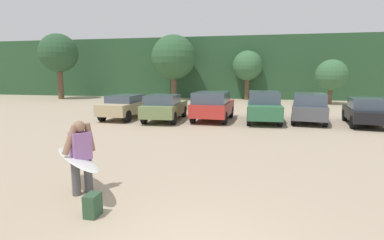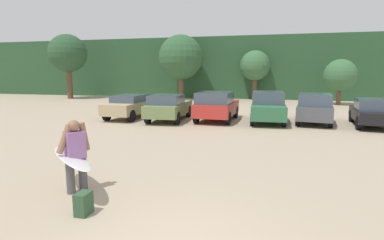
{
  "view_description": "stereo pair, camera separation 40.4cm",
  "coord_description": "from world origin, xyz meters",
  "px_view_note": "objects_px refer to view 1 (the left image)",
  "views": [
    {
      "loc": [
        0.85,
        -4.15,
        2.76
      ],
      "look_at": [
        -1.47,
        6.66,
        1.0
      ],
      "focal_mm": 28.27,
      "sensor_mm": 36.0,
      "label": 1
    },
    {
      "loc": [
        1.25,
        -4.06,
        2.76
      ],
      "look_at": [
        -1.47,
        6.66,
        1.0
      ],
      "focal_mm": 28.27,
      "sensor_mm": 36.0,
      "label": 2
    }
  ],
  "objects_px": {
    "parked_car_black": "(366,111)",
    "person_adult": "(81,153)",
    "parked_car_olive_green": "(165,107)",
    "surfboard_white": "(77,159)",
    "backpack_dropped": "(93,205)",
    "parked_car_forest_green": "(264,106)",
    "parked_car_dark_gray": "(309,107)",
    "parked_car_red": "(213,105)",
    "parked_car_tan": "(125,106)"
  },
  "relations": [
    {
      "from": "parked_car_black",
      "to": "person_adult",
      "type": "relative_size",
      "value": 2.41
    },
    {
      "from": "parked_car_olive_green",
      "to": "surfboard_white",
      "type": "relative_size",
      "value": 1.99
    },
    {
      "from": "parked_car_olive_green",
      "to": "backpack_dropped",
      "type": "relative_size",
      "value": 9.71
    },
    {
      "from": "parked_car_forest_green",
      "to": "parked_car_dark_gray",
      "type": "relative_size",
      "value": 1.02
    },
    {
      "from": "parked_car_red",
      "to": "person_adult",
      "type": "xyz_separation_m",
      "value": [
        -1.39,
        -11.02,
        0.08
      ]
    },
    {
      "from": "person_adult",
      "to": "parked_car_dark_gray",
      "type": "bearing_deg",
      "value": -86.29
    },
    {
      "from": "parked_car_black",
      "to": "backpack_dropped",
      "type": "bearing_deg",
      "value": 151.23
    },
    {
      "from": "parked_car_tan",
      "to": "parked_car_dark_gray",
      "type": "xyz_separation_m",
      "value": [
        10.53,
        0.71,
        0.08
      ]
    },
    {
      "from": "parked_car_tan",
      "to": "backpack_dropped",
      "type": "distance_m",
      "value": 12.68
    },
    {
      "from": "surfboard_white",
      "to": "parked_car_red",
      "type": "bearing_deg",
      "value": -54.36
    },
    {
      "from": "parked_car_tan",
      "to": "person_adult",
      "type": "distance_m",
      "value": 11.47
    },
    {
      "from": "parked_car_olive_green",
      "to": "parked_car_black",
      "type": "relative_size",
      "value": 1.07
    },
    {
      "from": "person_adult",
      "to": "parked_car_tan",
      "type": "bearing_deg",
      "value": -36.56
    },
    {
      "from": "backpack_dropped",
      "to": "parked_car_olive_green",
      "type": "bearing_deg",
      "value": 100.38
    },
    {
      "from": "person_adult",
      "to": "backpack_dropped",
      "type": "relative_size",
      "value": 3.76
    },
    {
      "from": "person_adult",
      "to": "backpack_dropped",
      "type": "height_order",
      "value": "person_adult"
    },
    {
      "from": "surfboard_white",
      "to": "parked_car_forest_green",
      "type": "bearing_deg",
      "value": -67.73
    },
    {
      "from": "parked_car_olive_green",
      "to": "backpack_dropped",
      "type": "height_order",
      "value": "parked_car_olive_green"
    },
    {
      "from": "person_adult",
      "to": "parked_car_olive_green",
      "type": "bearing_deg",
      "value": -49.17
    },
    {
      "from": "parked_car_forest_green",
      "to": "parked_car_dark_gray",
      "type": "height_order",
      "value": "parked_car_forest_green"
    },
    {
      "from": "parked_car_red",
      "to": "parked_car_forest_green",
      "type": "relative_size",
      "value": 0.97
    },
    {
      "from": "parked_car_black",
      "to": "backpack_dropped",
      "type": "height_order",
      "value": "parked_car_black"
    },
    {
      "from": "parked_car_tan",
      "to": "parked_car_black",
      "type": "relative_size",
      "value": 0.99
    },
    {
      "from": "parked_car_forest_green",
      "to": "surfboard_white",
      "type": "distance_m",
      "value": 12.04
    },
    {
      "from": "parked_car_tan",
      "to": "backpack_dropped",
      "type": "height_order",
      "value": "parked_car_tan"
    },
    {
      "from": "parked_car_olive_green",
      "to": "parked_car_forest_green",
      "type": "distance_m",
      "value": 5.56
    },
    {
      "from": "parked_car_olive_green",
      "to": "backpack_dropped",
      "type": "distance_m",
      "value": 11.69
    },
    {
      "from": "parked_car_forest_green",
      "to": "parked_car_dark_gray",
      "type": "distance_m",
      "value": 2.47
    },
    {
      "from": "parked_car_olive_green",
      "to": "parked_car_black",
      "type": "xyz_separation_m",
      "value": [
        10.72,
        0.68,
        -0.05
      ]
    },
    {
      "from": "parked_car_tan",
      "to": "surfboard_white",
      "type": "distance_m",
      "value": 11.45
    },
    {
      "from": "parked_car_forest_green",
      "to": "surfboard_white",
      "type": "xyz_separation_m",
      "value": [
        -4.32,
        -11.24,
        -0.05
      ]
    },
    {
      "from": "parked_car_dark_gray",
      "to": "surfboard_white",
      "type": "distance_m",
      "value": 13.37
    },
    {
      "from": "parked_car_red",
      "to": "parked_car_dark_gray",
      "type": "distance_m",
      "value": 5.31
    },
    {
      "from": "parked_car_black",
      "to": "person_adult",
      "type": "xyz_separation_m",
      "value": [
        -9.43,
        -11.19,
        0.21
      ]
    },
    {
      "from": "parked_car_red",
      "to": "person_adult",
      "type": "distance_m",
      "value": 11.11
    },
    {
      "from": "parked_car_olive_green",
      "to": "parked_car_dark_gray",
      "type": "xyz_separation_m",
      "value": [
        7.97,
        1.0,
        0.05
      ]
    },
    {
      "from": "parked_car_red",
      "to": "parked_car_black",
      "type": "height_order",
      "value": "parked_car_red"
    },
    {
      "from": "parked_car_tan",
      "to": "person_adult",
      "type": "height_order",
      "value": "person_adult"
    },
    {
      "from": "parked_car_tan",
      "to": "parked_car_dark_gray",
      "type": "distance_m",
      "value": 10.55
    },
    {
      "from": "parked_car_dark_gray",
      "to": "backpack_dropped",
      "type": "height_order",
      "value": "parked_car_dark_gray"
    },
    {
      "from": "surfboard_white",
      "to": "backpack_dropped",
      "type": "distance_m",
      "value": 1.45
    },
    {
      "from": "parked_car_tan",
      "to": "parked_car_red",
      "type": "height_order",
      "value": "parked_car_red"
    },
    {
      "from": "parked_car_dark_gray",
      "to": "surfboard_white",
      "type": "relative_size",
      "value": 1.87
    },
    {
      "from": "parked_car_forest_green",
      "to": "parked_car_tan",
      "type": "bearing_deg",
      "value": 91.35
    },
    {
      "from": "parked_car_tan",
      "to": "parked_car_olive_green",
      "type": "height_order",
      "value": "parked_car_olive_green"
    },
    {
      "from": "parked_car_black",
      "to": "person_adult",
      "type": "distance_m",
      "value": 14.64
    },
    {
      "from": "parked_car_forest_green",
      "to": "backpack_dropped",
      "type": "distance_m",
      "value": 12.68
    },
    {
      "from": "parked_car_forest_green",
      "to": "backpack_dropped",
      "type": "xyz_separation_m",
      "value": [
        -3.41,
        -12.2,
        -0.64
      ]
    },
    {
      "from": "parked_car_olive_green",
      "to": "parked_car_dark_gray",
      "type": "height_order",
      "value": "parked_car_dark_gray"
    },
    {
      "from": "surfboard_white",
      "to": "parked_car_olive_green",
      "type": "bearing_deg",
      "value": -40.22
    }
  ]
}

